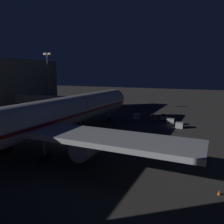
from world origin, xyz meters
TOP-DOWN VIEW (x-y plane):
  - ground_plane at (0.00, 0.00)m, footprint 320.00×320.00m
  - airliner_at_gate at (0.00, 9.20)m, footprint 53.64×71.64m
  - jet_bridge at (13.40, -13.20)m, footprint 25.33×3.40m
  - apron_floodlight_mast at (25.50, -24.82)m, footprint 2.90×0.50m
  - baggage_tug_spare at (-14.05, -26.97)m, footprint 1.86×2.28m
  - baggage_container_near_belt at (-6.06, -26.07)m, footprint 1.77×1.90m
  - baggage_container_mid_row at (-16.89, -22.17)m, footprint 1.83×1.50m
  - baggage_container_far_row at (-19.48, -19.80)m, footprint 1.78×1.65m
  - ground_crew_by_belt_loader at (-10.63, -28.05)m, footprint 0.40×0.40m
  - ground_crew_marshaller_fwd at (-12.53, -22.51)m, footprint 0.40×0.40m
  - traffic_cone_nose_port at (-2.20, -25.46)m, footprint 0.36×0.36m
  - traffic_cone_nose_starboard at (2.20, -25.46)m, footprint 0.36×0.36m
  - traffic_cone_wingtip_svc_side at (-28.32, 10.43)m, footprint 0.36×0.36m

SIDE VIEW (x-z plane):
  - ground_plane at x=0.00m, z-range 0.00..0.00m
  - traffic_cone_nose_port at x=-2.20m, z-range 0.00..0.55m
  - traffic_cone_nose_starboard at x=2.20m, z-range 0.00..0.55m
  - traffic_cone_wingtip_svc_side at x=-28.32m, z-range 0.00..0.55m
  - baggage_container_far_row at x=-19.48m, z-range 0.00..1.40m
  - baggage_container_near_belt at x=-6.06m, z-range 0.00..1.48m
  - baggage_tug_spare at x=-14.05m, z-range -0.20..1.75m
  - baggage_container_mid_row at x=-16.89m, z-range 0.00..1.70m
  - ground_crew_by_belt_loader at x=-10.63m, z-range 0.08..1.77m
  - ground_crew_marshaller_fwd at x=-12.53m, z-range 0.09..1.81m
  - airliner_at_gate at x=0.00m, z-range -3.50..14.92m
  - jet_bridge at x=13.40m, z-range 2.15..9.52m
  - apron_floodlight_mast at x=25.50m, z-range 1.47..21.63m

